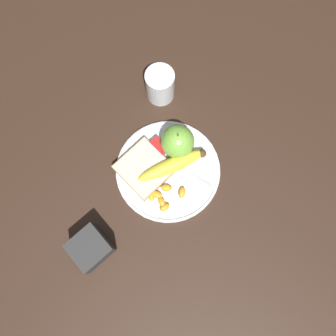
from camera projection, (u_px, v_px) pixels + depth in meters
The scene contains 16 objects.
ground_plane at pixel (168, 171), 0.84m from camera, with size 3.00×3.00×0.00m, color #332116.
plate at pixel (168, 170), 0.83m from camera, with size 0.26×0.26×0.01m.
juice_glass at pixel (160, 86), 0.85m from camera, with size 0.07×0.07×0.09m.
apple at pixel (177, 141), 0.80m from camera, with size 0.08×0.08×0.09m.
banana at pixel (173, 166), 0.81m from camera, with size 0.09×0.18×0.04m.
bread_slice at pixel (144, 169), 0.82m from camera, with size 0.12×0.12×0.02m.
fork at pixel (174, 166), 0.83m from camera, with size 0.18×0.07×0.00m.
jam_packet at pixel (157, 149), 0.83m from camera, with size 0.05×0.04×0.02m.
orange_segment_0 at pixel (162, 202), 0.80m from camera, with size 0.03×0.02×0.01m.
orange_segment_1 at pixel (150, 188), 0.81m from camera, with size 0.04×0.04×0.02m.
orange_segment_2 at pixel (151, 196), 0.80m from camera, with size 0.03×0.03×0.01m.
orange_segment_3 at pixel (165, 207), 0.80m from camera, with size 0.02×0.03×0.01m.
orange_segment_4 at pixel (157, 194), 0.80m from camera, with size 0.03×0.03×0.02m.
orange_segment_5 at pixel (166, 188), 0.81m from camera, with size 0.03×0.03×0.02m.
orange_segment_6 at pixel (182, 193), 0.81m from camera, with size 0.03×0.03×0.02m.
condiment_caddy at pixel (90, 248), 0.76m from camera, with size 0.08×0.08×0.07m.
Camera 1 is at (0.15, -0.13, 0.81)m, focal length 35.00 mm.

